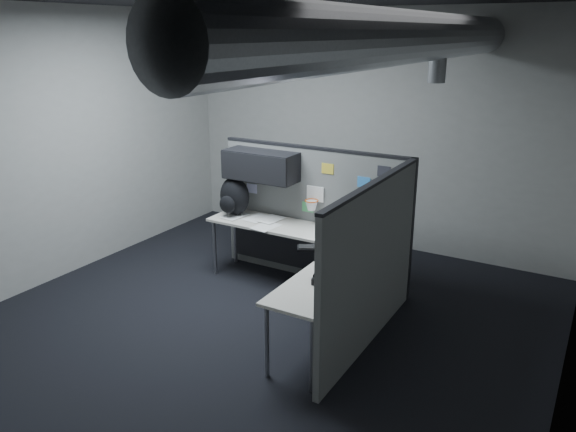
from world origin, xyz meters
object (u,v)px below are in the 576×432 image
Objects in this scene: monitor at (362,220)px; keyboard at (317,248)px; backpack at (234,197)px; phone at (325,277)px; desk at (307,249)px.

keyboard is at bearing -116.65° from monitor.
phone is at bearing -13.96° from backpack.
keyboard is at bearing -1.15° from backpack.
monitor is 0.61m from keyboard.
monitor reaches higher than keyboard.
phone is (0.42, -0.67, 0.02)m from keyboard.
phone is 0.56× the size of backpack.
monitor is at bearing 28.15° from desk.
keyboard is 0.79m from phone.
keyboard is 0.92× the size of backpack.
desk is 8.66× the size of phone.
phone is (0.13, -1.16, -0.19)m from monitor.
keyboard reaches higher than desk.
monitor is 1.14× the size of backpack.
phone is at bearing -79.80° from monitor.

